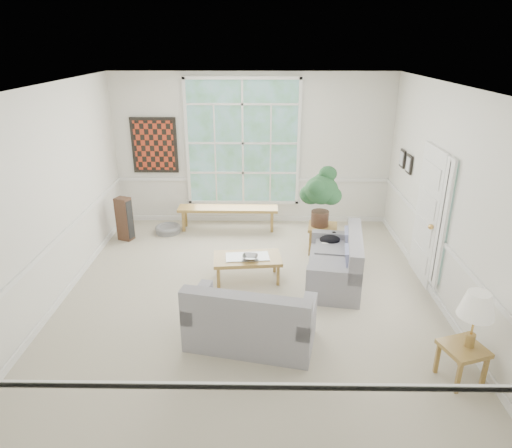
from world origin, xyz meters
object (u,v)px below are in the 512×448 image
Objects in this scene: coffee_table at (247,268)px; side_table at (461,363)px; end_table at (322,239)px; loveseat_front at (251,313)px; loveseat_right at (334,259)px.

side_table is (2.44, -2.26, 0.02)m from coffee_table.
side_table is (1.14, -3.31, -0.03)m from end_table.
coffee_table is at bearing 105.52° from loveseat_front.
loveseat_right is 3.01× the size of end_table.
loveseat_front is 2.92m from end_table.
loveseat_front is (-1.25, -1.54, 0.01)m from loveseat_right.
side_table is at bearing -54.49° from loveseat_right.
end_table is (-0.05, 1.11, -0.16)m from loveseat_right.
side_table is at bearing -70.98° from end_table.
loveseat_right is at bearing -87.42° from end_table.
end_table is (1.30, 1.04, 0.05)m from coffee_table.
loveseat_front is 2.44m from side_table.
side_table reaches higher than coffee_table.
loveseat_right is 1.12m from end_table.
end_table is 1.14× the size of side_table.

